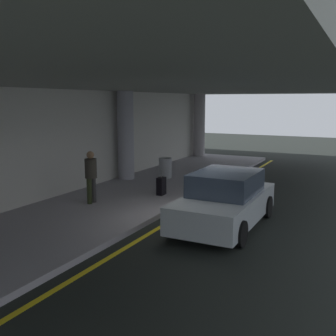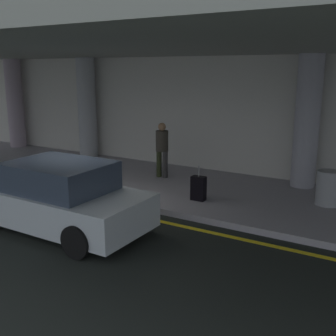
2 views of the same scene
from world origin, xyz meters
name	(u,v)px [view 1 (image 1 of 2)]	position (x,y,z in m)	size (l,w,h in m)	color
ground_plane	(192,223)	(0.00, 0.00, 0.00)	(60.00, 60.00, 0.00)	black
sidewalk	(102,207)	(0.00, 3.10, 0.07)	(26.00, 4.20, 0.15)	#95919A
lane_stripe_yellow	(172,220)	(0.00, 0.61, 0.00)	(26.00, 0.14, 0.01)	yellow
support_column_center	(126,136)	(4.00, 4.77, 1.97)	(0.67, 0.67, 3.65)	#92919C
support_column_right_mid	(199,125)	(12.00, 4.77, 1.97)	(0.67, 0.67, 3.65)	#9C969A
ceiling_overhang	(112,82)	(0.00, 2.60, 3.95)	(28.00, 13.20, 0.30)	gray
terminal_back_wall	(46,146)	(0.00, 5.35, 1.90)	(26.00, 0.30, 3.80)	#BAB7AF
car_silver	(225,200)	(0.19, -0.90, 0.71)	(4.10, 1.92, 1.50)	#AEB7BD
traveler_with_luggage	(91,174)	(0.06, 3.54, 1.11)	(0.38, 0.38, 1.68)	black
suitcase_upright_primary	(161,186)	(2.06, 2.06, 0.46)	(0.36, 0.22, 0.90)	black
trash_bin_steel	(165,168)	(4.92, 3.38, 0.57)	(0.56, 0.56, 0.85)	gray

